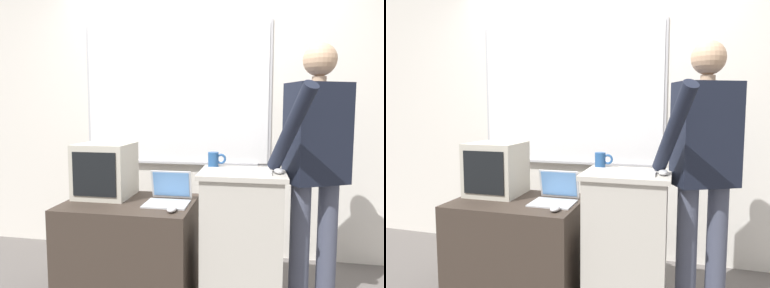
# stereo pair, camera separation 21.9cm
# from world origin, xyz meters

# --- Properties ---
(back_wall) EXTENTS (6.40, 0.17, 2.99)m
(back_wall) POSITION_xyz_m (-0.01, 1.31, 1.49)
(back_wall) COLOR silver
(back_wall) RESTS_ON ground_plane
(lectern_podium) EXTENTS (0.55, 0.44, 0.95)m
(lectern_podium) POSITION_xyz_m (0.44, 0.35, 0.48)
(lectern_podium) COLOR #BCB7AD
(lectern_podium) RESTS_ON ground_plane
(side_desk) EXTENTS (0.91, 0.63, 0.70)m
(side_desk) POSITION_xyz_m (-0.35, 0.40, 0.35)
(side_desk) COLOR #382D26
(side_desk) RESTS_ON ground_plane
(person_presenter) EXTENTS (0.57, 0.69, 1.78)m
(person_presenter) POSITION_xyz_m (0.91, 0.47, 1.02)
(person_presenter) COLOR #474C60
(person_presenter) RESTS_ON ground_plane
(laptop) EXTENTS (0.30, 0.29, 0.21)m
(laptop) POSITION_xyz_m (-0.08, 0.44, 0.77)
(laptop) COLOR #B7BABF
(laptop) RESTS_ON side_desk
(wireless_keyboard) EXTENTS (0.40, 0.14, 0.02)m
(wireless_keyboard) POSITION_xyz_m (0.42, 0.30, 0.96)
(wireless_keyboard) COLOR silver
(wireless_keyboard) RESTS_ON lectern_podium
(computer_mouse_by_laptop) EXTENTS (0.06, 0.10, 0.03)m
(computer_mouse_by_laptop) POSITION_xyz_m (-0.00, 0.21, 0.72)
(computer_mouse_by_laptop) COLOR #BCBCC1
(computer_mouse_by_laptop) RESTS_ON side_desk
(computer_mouse_by_keyboard) EXTENTS (0.06, 0.10, 0.03)m
(computer_mouse_by_keyboard) POSITION_xyz_m (0.66, 0.31, 0.97)
(computer_mouse_by_keyboard) COLOR #BCBCC1
(computer_mouse_by_keyboard) RESTS_ON lectern_podium
(crt_monitor) EXTENTS (0.39, 0.38, 0.40)m
(crt_monitor) POSITION_xyz_m (-0.58, 0.51, 0.90)
(crt_monitor) COLOR #BCB7A8
(crt_monitor) RESTS_ON side_desk
(coffee_mug) EXTENTS (0.13, 0.07, 0.10)m
(coffee_mug) POSITION_xyz_m (0.24, 0.51, 1.00)
(coffee_mug) COLOR #234C84
(coffee_mug) RESTS_ON lectern_podium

